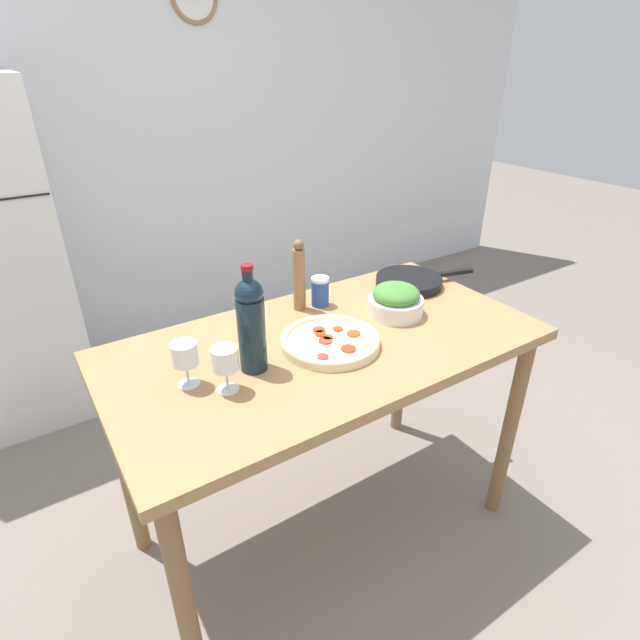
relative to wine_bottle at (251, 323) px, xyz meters
name	(u,v)px	position (x,y,z in m)	size (l,w,h in m)	color
ground_plane	(325,525)	(0.27, 0.02, -1.05)	(14.00, 14.00, 0.00)	slate
wall_back	(139,136)	(0.28, 2.02, 0.25)	(6.40, 0.08, 2.60)	silver
prep_counter	(326,368)	(0.27, 0.02, -0.27)	(1.44, 0.75, 0.89)	#A87A4C
wine_bottle	(251,323)	(0.00, 0.00, 0.00)	(0.08, 0.08, 0.34)	#142833
wine_glass_near	(225,361)	(-0.11, -0.06, -0.06)	(0.08, 0.08, 0.14)	silver
wine_glass_far	(185,356)	(-0.20, 0.02, -0.06)	(0.08, 0.08, 0.14)	silver
pepper_mill	(299,276)	(0.32, 0.27, -0.02)	(0.05, 0.05, 0.27)	olive
salad_bowl	(396,301)	(0.59, 0.04, -0.10)	(0.20, 0.20, 0.12)	white
homemade_pizza	(330,341)	(0.27, -0.02, -0.14)	(0.32, 0.32, 0.04)	beige
salt_canister	(320,291)	(0.40, 0.25, -0.10)	(0.07, 0.07, 0.11)	#284CA3
cast_iron_skillet	(409,281)	(0.81, 0.20, -0.14)	(0.42, 0.27, 0.04)	black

